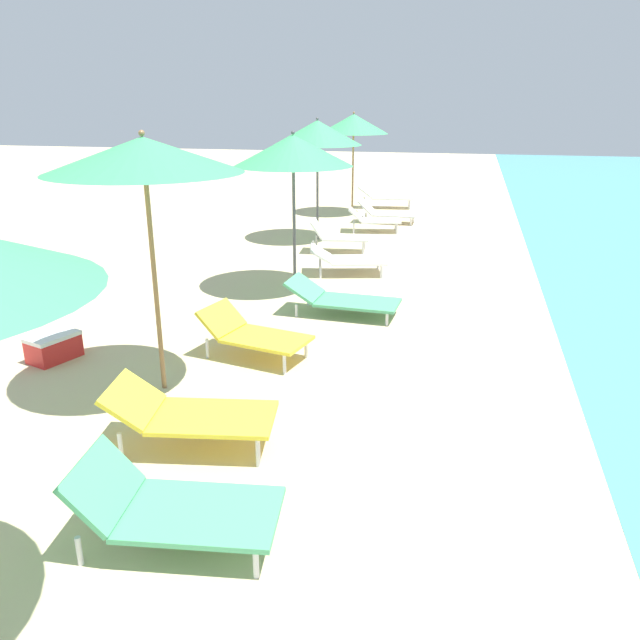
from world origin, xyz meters
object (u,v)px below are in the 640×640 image
at_px(lounger_second_shoreside, 172,505).
at_px(lounger_farthest_shoreside, 385,196).
at_px(lounger_fourth_shoreside, 347,259).
at_px(umbrella_farthest, 354,124).
at_px(lounger_farthest_inland, 386,213).
at_px(umbrella_fifth, 317,133).
at_px(lounger_third_inland, 190,413).
at_px(umbrella_fourth, 293,151).
at_px(lounger_third_shoreside, 253,333).
at_px(lounger_fifth_inland, 338,236).
at_px(lounger_fourth_inland, 342,298).
at_px(cooler_box, 54,347).
at_px(umbrella_third, 144,155).
at_px(lounger_fifth_shoreside, 373,219).

height_order(lounger_second_shoreside, lounger_farthest_shoreside, lounger_farthest_shoreside).
distance_m(lounger_fourth_shoreside, umbrella_farthest, 6.63).
distance_m(lounger_fourth_shoreside, lounger_farthest_inland, 5.05).
xyz_separation_m(umbrella_fifth, lounger_farthest_shoreside, (0.86, 4.61, -1.94)).
bearing_deg(lounger_third_inland, lounger_farthest_shoreside, 80.85).
distance_m(lounger_second_shoreside, umbrella_fourth, 6.57).
height_order(lounger_third_shoreside, umbrella_farthest, umbrella_farthest).
xyz_separation_m(lounger_second_shoreside, umbrella_fifth, (-1.39, 10.05, 1.98)).
xyz_separation_m(lounger_third_shoreside, lounger_fifth_inland, (-0.15, 5.63, 0.04)).
relative_size(lounger_second_shoreside, umbrella_fourth, 0.59).
bearing_deg(lounger_fourth_inland, lounger_fourth_shoreside, 102.32).
height_order(lounger_fourth_inland, lounger_farthest_shoreside, lounger_farthest_shoreside).
bearing_deg(lounger_fifth_inland, lounger_second_shoreside, -91.97).
distance_m(lounger_fourth_inland, lounger_fifth_inland, 3.92).
relative_size(umbrella_fifth, cooler_box, 3.96).
bearing_deg(umbrella_third, umbrella_farthest, 90.22).
bearing_deg(lounger_fourth_inland, umbrella_fourth, 134.98).
distance_m(umbrella_fourth, lounger_farthest_inland, 6.48).
bearing_deg(lounger_fourth_shoreside, umbrella_third, -115.51).
distance_m(lounger_second_shoreside, lounger_farthest_inland, 12.38).
bearing_deg(lounger_third_inland, lounger_fourth_inland, 72.01).
relative_size(lounger_fourth_shoreside, lounger_farthest_shoreside, 0.90).
distance_m(lounger_second_shoreside, umbrella_third, 3.34).
relative_size(lounger_fourth_inland, umbrella_farthest, 0.62).
bearing_deg(lounger_farthest_inland, lounger_third_shoreside, -91.06).
distance_m(lounger_third_inland, umbrella_fifth, 9.10).
height_order(umbrella_fourth, lounger_farthest_shoreside, umbrella_fourth).
xyz_separation_m(umbrella_fourth, umbrella_fifth, (-0.54, 3.82, 0.08)).
xyz_separation_m(umbrella_farthest, lounger_farthest_shoreside, (0.73, 1.13, -2.00)).
distance_m(lounger_fifth_shoreside, lounger_farthest_shoreside, 3.49).
xyz_separation_m(lounger_second_shoreside, lounger_farthest_inland, (-0.18, 12.38, -0.03)).
bearing_deg(lounger_fifth_shoreside, lounger_third_shoreside, -101.72).
distance_m(umbrella_farthest, cooler_box, 11.18).
height_order(lounger_third_inland, lounger_fifth_shoreside, lounger_third_inland).
distance_m(umbrella_third, lounger_farthest_shoreside, 12.59).
bearing_deg(umbrella_third, lounger_third_shoreside, 57.37).
bearing_deg(umbrella_fifth, lounger_farthest_inland, 62.51).
relative_size(lounger_farthest_shoreside, cooler_box, 2.48).
height_order(lounger_fourth_inland, umbrella_fifth, umbrella_fifth).
relative_size(lounger_fourth_inland, lounger_fifth_inland, 1.34).
bearing_deg(lounger_third_inland, lounger_fourth_shoreside, 78.31).
xyz_separation_m(lounger_third_inland, lounger_fourth_shoreside, (0.22, 6.11, -0.05)).
relative_size(umbrella_fourth, lounger_farthest_inland, 1.71).
distance_m(umbrella_fifth, cooler_box, 7.80).
height_order(umbrella_third, lounger_third_inland, umbrella_third).
bearing_deg(cooler_box, umbrella_fifth, 78.90).
bearing_deg(lounger_second_shoreside, lounger_fifth_inland, 86.74).
bearing_deg(lounger_third_inland, cooler_box, 138.98).
bearing_deg(umbrella_third, lounger_farthest_inland, 84.16).
bearing_deg(lounger_fifth_shoreside, umbrella_fourth, -106.15).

